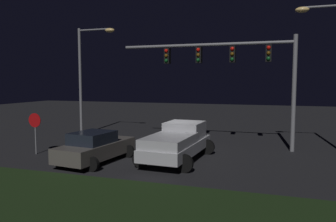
{
  "coord_description": "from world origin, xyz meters",
  "views": [
    {
      "loc": [
        4.98,
        -16.97,
        3.93
      ],
      "look_at": [
        -0.72,
        0.3,
        2.3
      ],
      "focal_mm": 35.36,
      "sensor_mm": 36.0,
      "label": 1
    }
  ],
  "objects": [
    {
      "name": "car_sedan",
      "position": [
        -3.37,
        -3.0,
        0.74
      ],
      "size": [
        2.82,
        4.58,
        1.51
      ],
      "rotation": [
        0.0,
        0.0,
        1.45
      ],
      "color": "#514C47",
      "rests_on": "ground_plane"
    },
    {
      "name": "street_lamp_left",
      "position": [
        -8.11,
        4.09,
        4.94
      ],
      "size": [
        2.92,
        0.44,
        7.75
      ],
      "color": "slate",
      "rests_on": "ground_plane"
    },
    {
      "name": "stop_sign",
      "position": [
        -7.35,
        -2.47,
        1.56
      ],
      "size": [
        0.76,
        0.08,
        2.23
      ],
      "color": "slate",
      "rests_on": "ground_plane"
    },
    {
      "name": "ground_plane",
      "position": [
        0.0,
        0.0,
        0.0
      ],
      "size": [
        80.0,
        80.0,
        0.0
      ],
      "primitive_type": "plane",
      "color": "black"
    },
    {
      "name": "traffic_signal_gantry",
      "position": [
        2.51,
        2.62,
        5.03
      ],
      "size": [
        10.32,
        0.56,
        6.5
      ],
      "color": "slate",
      "rests_on": "ground_plane"
    },
    {
      "name": "pickup_truck",
      "position": [
        0.34,
        -1.28,
        1.0
      ],
      "size": [
        3.08,
        5.5,
        1.8
      ],
      "rotation": [
        0.0,
        0.0,
        1.51
      ],
      "color": "#B7B7BC",
      "rests_on": "ground_plane"
    },
    {
      "name": "grass_median",
      "position": [
        0.0,
        -8.79,
        0.05
      ],
      "size": [
        23.08,
        6.58,
        0.1
      ],
      "primitive_type": "cube",
      "color": "black",
      "rests_on": "ground_plane"
    }
  ]
}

